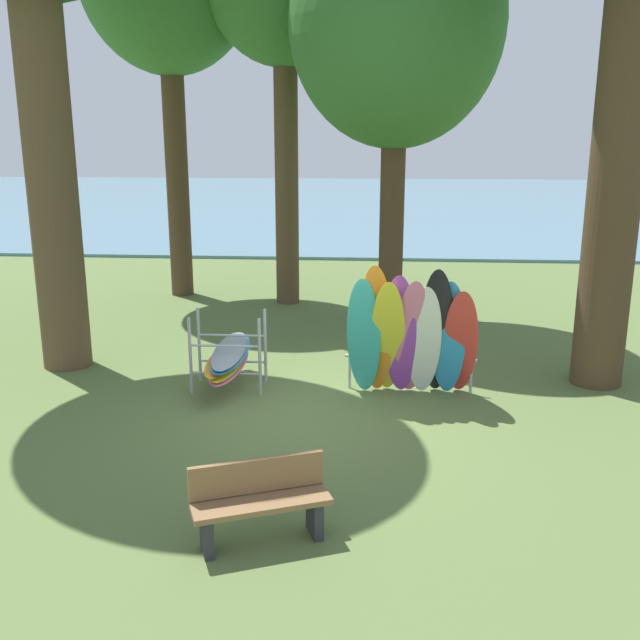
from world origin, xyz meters
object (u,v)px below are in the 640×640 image
board_storage_rack (229,357)px  park_bench (260,500)px  tree_far_left_back (397,24)px  leaning_board_pile (412,337)px

board_storage_rack → park_bench: board_storage_rack is taller
board_storage_rack → park_bench: size_ratio=1.46×
tree_far_left_back → board_storage_rack: tree_far_left_back is taller
board_storage_rack → park_bench: 4.60m
park_bench → leaning_board_pile: bearing=67.9°
tree_far_left_back → board_storage_rack: size_ratio=4.03×
leaning_board_pile → park_bench: leaning_board_pile is taller
tree_far_left_back → leaning_board_pile: (0.23, -4.49, -5.06)m
leaning_board_pile → park_bench: size_ratio=1.50×
tree_far_left_back → leaning_board_pile: bearing=-87.0°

